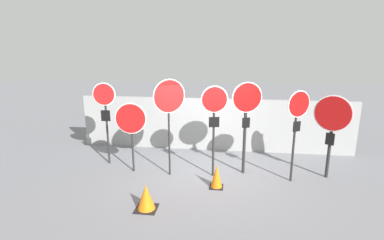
{
  "coord_description": "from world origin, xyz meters",
  "views": [
    {
      "loc": [
        0.52,
        -7.87,
        3.52
      ],
      "look_at": [
        -0.51,
        0.0,
        1.51
      ],
      "focal_mm": 28.0,
      "sensor_mm": 36.0,
      "label": 1
    }
  ],
  "objects_px": {
    "stop_sign_0": "(105,105)",
    "stop_sign_4": "(246,111)",
    "traffic_cone_0": "(146,197)",
    "stop_sign_2": "(169,102)",
    "stop_sign_1": "(131,121)",
    "stop_sign_5": "(298,115)",
    "traffic_cone_1": "(217,176)",
    "stop_sign_6": "(332,121)",
    "stop_sign_3": "(214,110)"
  },
  "relations": [
    {
      "from": "stop_sign_2",
      "to": "stop_sign_0",
      "type": "bearing_deg",
      "value": 129.46
    },
    {
      "from": "stop_sign_6",
      "to": "traffic_cone_0",
      "type": "relative_size",
      "value": 3.97
    },
    {
      "from": "stop_sign_0",
      "to": "traffic_cone_0",
      "type": "relative_size",
      "value": 4.31
    },
    {
      "from": "stop_sign_5",
      "to": "traffic_cone_0",
      "type": "relative_size",
      "value": 4.24
    },
    {
      "from": "stop_sign_4",
      "to": "traffic_cone_0",
      "type": "distance_m",
      "value": 3.45
    },
    {
      "from": "stop_sign_4",
      "to": "traffic_cone_1",
      "type": "distance_m",
      "value": 1.92
    },
    {
      "from": "traffic_cone_0",
      "to": "stop_sign_1",
      "type": "bearing_deg",
      "value": 115.86
    },
    {
      "from": "stop_sign_2",
      "to": "traffic_cone_1",
      "type": "distance_m",
      "value": 2.27
    },
    {
      "from": "stop_sign_1",
      "to": "traffic_cone_1",
      "type": "bearing_deg",
      "value": -21.34
    },
    {
      "from": "stop_sign_3",
      "to": "traffic_cone_0",
      "type": "bearing_deg",
      "value": -137.08
    },
    {
      "from": "stop_sign_1",
      "to": "stop_sign_4",
      "type": "height_order",
      "value": "stop_sign_4"
    },
    {
      "from": "stop_sign_1",
      "to": "stop_sign_2",
      "type": "relative_size",
      "value": 0.75
    },
    {
      "from": "stop_sign_5",
      "to": "traffic_cone_1",
      "type": "height_order",
      "value": "stop_sign_5"
    },
    {
      "from": "stop_sign_4",
      "to": "stop_sign_1",
      "type": "bearing_deg",
      "value": 169.24
    },
    {
      "from": "traffic_cone_0",
      "to": "stop_sign_3",
      "type": "bearing_deg",
      "value": 54.38
    },
    {
      "from": "stop_sign_5",
      "to": "stop_sign_6",
      "type": "relative_size",
      "value": 1.07
    },
    {
      "from": "stop_sign_1",
      "to": "traffic_cone_1",
      "type": "xyz_separation_m",
      "value": [
        2.39,
        -0.65,
        -1.18
      ]
    },
    {
      "from": "stop_sign_2",
      "to": "stop_sign_4",
      "type": "xyz_separation_m",
      "value": [
        2.02,
        0.38,
        -0.26
      ]
    },
    {
      "from": "stop_sign_0",
      "to": "stop_sign_4",
      "type": "bearing_deg",
      "value": -7.43
    },
    {
      "from": "stop_sign_2",
      "to": "stop_sign_5",
      "type": "bearing_deg",
      "value": -34.48
    },
    {
      "from": "stop_sign_2",
      "to": "stop_sign_6",
      "type": "distance_m",
      "value": 4.27
    },
    {
      "from": "stop_sign_2",
      "to": "stop_sign_3",
      "type": "xyz_separation_m",
      "value": [
        1.18,
        0.08,
        -0.21
      ]
    },
    {
      "from": "stop_sign_4",
      "to": "traffic_cone_1",
      "type": "height_order",
      "value": "stop_sign_4"
    },
    {
      "from": "stop_sign_5",
      "to": "stop_sign_1",
      "type": "bearing_deg",
      "value": 147.62
    },
    {
      "from": "traffic_cone_1",
      "to": "stop_sign_0",
      "type": "bearing_deg",
      "value": 161.11
    },
    {
      "from": "stop_sign_2",
      "to": "stop_sign_6",
      "type": "xyz_separation_m",
      "value": [
        4.22,
        0.38,
        -0.49
      ]
    },
    {
      "from": "stop_sign_6",
      "to": "traffic_cone_0",
      "type": "height_order",
      "value": "stop_sign_6"
    },
    {
      "from": "stop_sign_5",
      "to": "stop_sign_0",
      "type": "bearing_deg",
      "value": 142.57
    },
    {
      "from": "stop_sign_5",
      "to": "traffic_cone_1",
      "type": "relative_size",
      "value": 4.04
    },
    {
      "from": "stop_sign_2",
      "to": "stop_sign_5",
      "type": "xyz_separation_m",
      "value": [
        3.26,
        0.02,
        -0.25
      ]
    },
    {
      "from": "traffic_cone_0",
      "to": "stop_sign_4",
      "type": "bearing_deg",
      "value": 44.97
    },
    {
      "from": "stop_sign_6",
      "to": "traffic_cone_0",
      "type": "xyz_separation_m",
      "value": [
        -4.4,
        -2.19,
        -1.3
      ]
    },
    {
      "from": "stop_sign_3",
      "to": "stop_sign_0",
      "type": "bearing_deg",
      "value": 159.85
    },
    {
      "from": "stop_sign_1",
      "to": "traffic_cone_1",
      "type": "relative_size",
      "value": 3.32
    },
    {
      "from": "stop_sign_2",
      "to": "traffic_cone_1",
      "type": "height_order",
      "value": "stop_sign_2"
    },
    {
      "from": "stop_sign_0",
      "to": "stop_sign_3",
      "type": "xyz_separation_m",
      "value": [
        3.2,
        -0.49,
        0.03
      ]
    },
    {
      "from": "stop_sign_0",
      "to": "stop_sign_4",
      "type": "height_order",
      "value": "stop_sign_4"
    },
    {
      "from": "traffic_cone_0",
      "to": "stop_sign_6",
      "type": "bearing_deg",
      "value": 26.44
    },
    {
      "from": "traffic_cone_0",
      "to": "traffic_cone_1",
      "type": "relative_size",
      "value": 0.95
    },
    {
      "from": "stop_sign_3",
      "to": "traffic_cone_1",
      "type": "height_order",
      "value": "stop_sign_3"
    },
    {
      "from": "stop_sign_4",
      "to": "stop_sign_6",
      "type": "relative_size",
      "value": 1.13
    },
    {
      "from": "stop_sign_3",
      "to": "traffic_cone_1",
      "type": "distance_m",
      "value": 1.7
    },
    {
      "from": "stop_sign_3",
      "to": "stop_sign_5",
      "type": "relative_size",
      "value": 1.03
    },
    {
      "from": "traffic_cone_1",
      "to": "stop_sign_6",
      "type": "bearing_deg",
      "value": 17.95
    },
    {
      "from": "stop_sign_0",
      "to": "stop_sign_4",
      "type": "relative_size",
      "value": 0.96
    },
    {
      "from": "stop_sign_3",
      "to": "traffic_cone_1",
      "type": "xyz_separation_m",
      "value": [
        0.12,
        -0.65,
        -1.56
      ]
    },
    {
      "from": "stop_sign_6",
      "to": "stop_sign_1",
      "type": "bearing_deg",
      "value": -148.24
    },
    {
      "from": "stop_sign_2",
      "to": "traffic_cone_0",
      "type": "height_order",
      "value": "stop_sign_2"
    },
    {
      "from": "stop_sign_0",
      "to": "stop_sign_6",
      "type": "relative_size",
      "value": 1.09
    },
    {
      "from": "stop_sign_0",
      "to": "stop_sign_5",
      "type": "bearing_deg",
      "value": -10.66
    }
  ]
}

